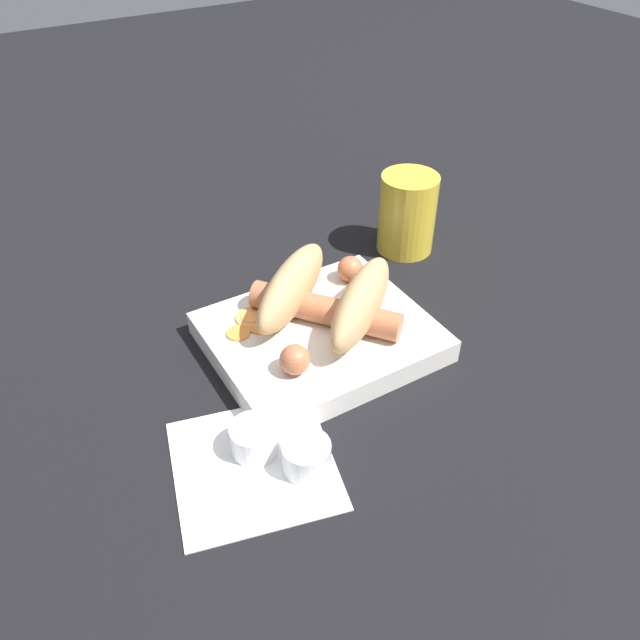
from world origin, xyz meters
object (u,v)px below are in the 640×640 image
condiment_cup_near (254,441)px  drink_glass (407,213)px  sausage (325,310)px  condiment_cup_far (306,458)px  food_tray (320,337)px  bread_roll (326,294)px

condiment_cup_near → drink_glass: drink_glass is taller
drink_glass → condiment_cup_near: bearing=32.6°
sausage → drink_glass: 0.22m
condiment_cup_far → food_tray: bearing=-125.0°
sausage → condiment_cup_far: size_ratio=3.69×
bread_roll → drink_glass: drink_glass is taller
food_tray → drink_glass: size_ratio=2.19×
food_tray → condiment_cup_far: bearing=55.0°
sausage → condiment_cup_near: sausage is taller
condiment_cup_near → condiment_cup_far: size_ratio=1.00×
drink_glass → food_tray: bearing=29.7°
food_tray → sausage: 0.03m
condiment_cup_far → drink_glass: (-0.29, -0.25, 0.04)m
food_tray → drink_glass: drink_glass is taller
condiment_cup_near → sausage: bearing=-143.6°
sausage → drink_glass: size_ratio=1.55×
condiment_cup_far → condiment_cup_near: bearing=-53.2°
food_tray → sausage: (-0.01, -0.01, 0.03)m
bread_roll → condiment_cup_near: (0.14, 0.11, -0.04)m
bread_roll → drink_glass: size_ratio=1.89×
food_tray → bread_roll: 0.05m
food_tray → condiment_cup_far: size_ratio=5.22×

